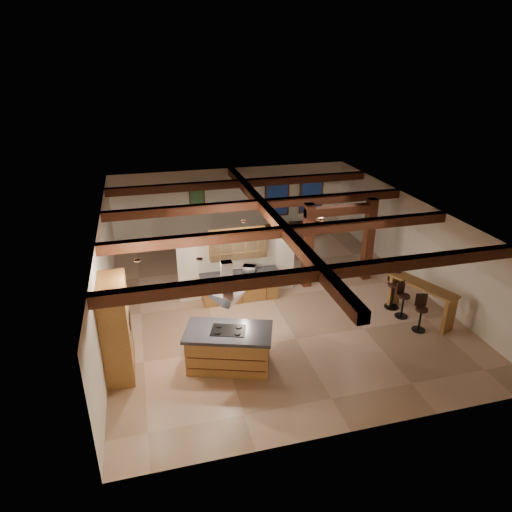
{
  "coord_description": "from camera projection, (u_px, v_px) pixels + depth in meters",
  "views": [
    {
      "loc": [
        -3.76,
        -12.5,
        7.25
      ],
      "look_at": [
        -0.37,
        0.5,
        1.29
      ],
      "focal_mm": 32.0,
      "sensor_mm": 36.0,
      "label": 1
    }
  ],
  "objects": [
    {
      "name": "room_walls",
      "position": [
        272.0,
        247.0,
        14.14
      ],
      "size": [
        12.0,
        12.0,
        12.0
      ],
      "color": "white",
      "rests_on": "ground"
    },
    {
      "name": "range_hood",
      "position": [
        228.0,
        304.0,
        10.87
      ],
      "size": [
        1.1,
        1.1,
        1.4
      ],
      "color": "silver",
      "rests_on": "room_walls"
    },
    {
      "name": "microwave",
      "position": [
        249.0,
        269.0,
        14.37
      ],
      "size": [
        0.46,
        0.4,
        0.22
      ],
      "primitive_type": "imported",
      "rotation": [
        0.0,
        0.0,
        2.72
      ],
      "color": "silver",
      "rests_on": "back_counter"
    },
    {
      "name": "bar_counter",
      "position": [
        422.0,
        295.0,
        13.42
      ],
      "size": [
        1.25,
        2.16,
        1.11
      ],
      "color": "#A57A35",
      "rests_on": "ground"
    },
    {
      "name": "dining_chairs",
      "position": [
        257.0,
        244.0,
        17.56
      ],
      "size": [
        1.97,
        1.97,
        1.09
      ],
      "color": "#412410",
      "rests_on": "ground"
    },
    {
      "name": "back_counter",
      "position": [
        240.0,
        286.0,
        14.53
      ],
      "size": [
        2.5,
        0.66,
        0.94
      ],
      "color": "#A57A35",
      "rests_on": "ground"
    },
    {
      "name": "timber_posts",
      "position": [
        339.0,
        234.0,
        15.16
      ],
      "size": [
        2.5,
        0.3,
        2.9
      ],
      "color": "#412410",
      "rests_on": "ground"
    },
    {
      "name": "ground",
      "position": [
        271.0,
        297.0,
        14.86
      ],
      "size": [
        12.0,
        12.0,
        0.0
      ],
      "primitive_type": "plane",
      "color": "tan",
      "rests_on": "ground"
    },
    {
      "name": "partition_wall",
      "position": [
        237.0,
        263.0,
        14.63
      ],
      "size": [
        3.8,
        0.18,
        2.2
      ],
      "primitive_type": "cube",
      "color": "white",
      "rests_on": "ground"
    },
    {
      "name": "table_lamp",
      "position": [
        320.0,
        215.0,
        20.09
      ],
      "size": [
        0.28,
        0.28,
        0.33
      ],
      "color": "black",
      "rests_on": "side_table"
    },
    {
      "name": "dining_table",
      "position": [
        257.0,
        249.0,
        17.66
      ],
      "size": [
        2.07,
        1.53,
        0.65
      ],
      "primitive_type": "imported",
      "rotation": [
        0.0,
        0.0,
        0.3
      ],
      "color": "#401810",
      "rests_on": "ground"
    },
    {
      "name": "bar_stool_c",
      "position": [
        394.0,
        288.0,
        14.03
      ],
      "size": [
        0.47,
        0.49,
        1.27
      ],
      "color": "black",
      "rests_on": "ground"
    },
    {
      "name": "bar_stool_b",
      "position": [
        402.0,
        300.0,
        13.55
      ],
      "size": [
        0.4,
        0.42,
        1.11
      ],
      "color": "black",
      "rests_on": "ground"
    },
    {
      "name": "sofa",
      "position": [
        303.0,
        225.0,
        20.33
      ],
      "size": [
        1.86,
        0.79,
        0.54
      ],
      "primitive_type": "imported",
      "rotation": [
        0.0,
        0.0,
        3.1
      ],
      "color": "black",
      "rests_on": "ground"
    },
    {
      "name": "upper_display_cabinet",
      "position": [
        238.0,
        244.0,
        14.15
      ],
      "size": [
        1.8,
        0.36,
        0.95
      ],
      "color": "#A57A35",
      "rests_on": "partition_wall"
    },
    {
      "name": "bar_stool_a",
      "position": [
        421.0,
        313.0,
        12.88
      ],
      "size": [
        0.4,
        0.41,
        1.09
      ],
      "color": "black",
      "rests_on": "ground"
    },
    {
      "name": "pantry_cabinet",
      "position": [
        116.0,
        328.0,
        11.0
      ],
      "size": [
        0.67,
        1.6,
        2.4
      ],
      "color": "#A57A35",
      "rests_on": "ground"
    },
    {
      "name": "recessed_cans",
      "position": [
        197.0,
        245.0,
        11.4
      ],
      "size": [
        3.16,
        2.46,
        0.03
      ],
      "color": "silver",
      "rests_on": "room_walls"
    },
    {
      "name": "kitchen_island",
      "position": [
        229.0,
        348.0,
        11.38
      ],
      "size": [
        2.39,
        1.77,
        1.06
      ],
      "color": "#A57A35",
      "rests_on": "ground"
    },
    {
      "name": "ceiling_beams",
      "position": [
        272.0,
        217.0,
        13.74
      ],
      "size": [
        10.0,
        12.0,
        0.28
      ],
      "color": "#412410",
      "rests_on": "room_walls"
    },
    {
      "name": "framed_art",
      "position": [
        197.0,
        199.0,
        19.07
      ],
      "size": [
        0.65,
        0.05,
        0.85
      ],
      "color": "#412410",
      "rests_on": "room_walls"
    },
    {
      "name": "back_windows",
      "position": [
        294.0,
        196.0,
        20.15
      ],
      "size": [
        2.7,
        0.07,
        1.7
      ],
      "color": "#412410",
      "rests_on": "room_walls"
    },
    {
      "name": "side_table",
      "position": [
        320.0,
        226.0,
        20.28
      ],
      "size": [
        0.46,
        0.46,
        0.5
      ],
      "primitive_type": "cube",
      "rotation": [
        0.0,
        0.0,
        -0.17
      ],
      "color": "#412410",
      "rests_on": "ground"
    }
  ]
}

